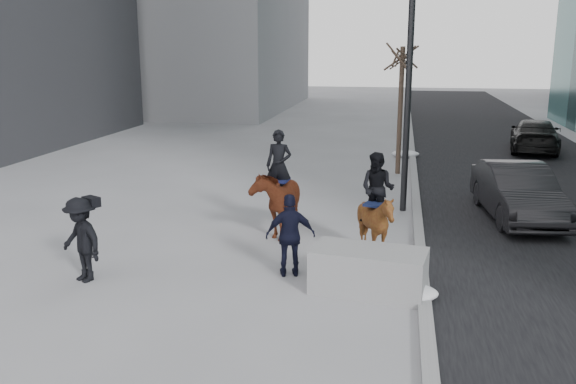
% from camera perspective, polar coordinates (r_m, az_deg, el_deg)
% --- Properties ---
extents(ground, '(120.00, 120.00, 0.00)m').
position_cam_1_polar(ground, '(13.00, -0.97, -7.67)').
color(ground, gray).
rests_on(ground, ground).
extents(road, '(8.00, 90.00, 0.01)m').
position_cam_1_polar(road, '(22.84, 21.79, 0.71)').
color(road, black).
rests_on(road, ground).
extents(curb, '(0.25, 90.00, 0.12)m').
position_cam_1_polar(curb, '(22.37, 11.73, 1.29)').
color(curb, gray).
rests_on(curb, ground).
extents(planter, '(2.32, 1.41, 0.87)m').
position_cam_1_polar(planter, '(12.05, 7.56, -7.32)').
color(planter, gray).
rests_on(planter, ground).
extents(car_near, '(2.09, 4.76, 1.52)m').
position_cam_1_polar(car_near, '(17.99, 20.68, 0.01)').
color(car_near, black).
rests_on(car_near, ground).
extents(car_far, '(2.80, 5.27, 1.46)m').
position_cam_1_polar(car_far, '(29.93, 22.07, 4.94)').
color(car_far, black).
rests_on(car_far, ground).
extents(tree_near, '(1.20, 1.20, 5.19)m').
position_cam_1_polar(tree_near, '(22.95, 10.48, 8.06)').
color(tree_near, '#3C2F23').
rests_on(tree_near, ground).
extents(tree_far, '(1.20, 1.20, 4.75)m').
position_cam_1_polar(tree_far, '(33.31, 10.54, 9.33)').
color(tree_far, '#3C2F23').
rests_on(tree_far, ground).
extents(mounted_left, '(1.10, 2.12, 2.65)m').
position_cam_1_polar(mounted_left, '(15.49, -0.95, -0.34)').
color(mounted_left, '#531F10').
rests_on(mounted_left, ground).
extents(mounted_right, '(1.64, 1.75, 2.40)m').
position_cam_1_polar(mounted_right, '(13.81, 8.27, -2.30)').
color(mounted_right, '#481B0E').
rests_on(mounted_right, ground).
extents(feeder, '(1.10, 0.97, 1.75)m').
position_cam_1_polar(feeder, '(12.64, 0.23, -4.08)').
color(feeder, black).
rests_on(feeder, ground).
extents(camera_crew, '(1.31, 1.11, 1.75)m').
position_cam_1_polar(camera_crew, '(13.05, -18.78, -4.22)').
color(camera_crew, black).
rests_on(camera_crew, ground).
extents(lamppost, '(0.25, 0.89, 9.09)m').
position_cam_1_polar(lamppost, '(17.49, 11.42, 14.25)').
color(lamppost, black).
rests_on(lamppost, ground).
extents(snow_piles, '(1.18, 16.09, 0.30)m').
position_cam_1_polar(snow_piles, '(19.68, 11.00, -0.08)').
color(snow_piles, silver).
rests_on(snow_piles, ground).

